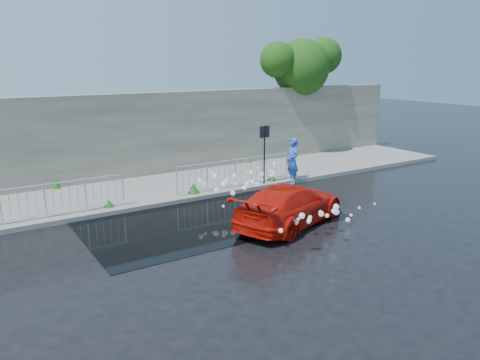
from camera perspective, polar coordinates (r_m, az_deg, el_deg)
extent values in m
plane|color=black|center=(14.19, -3.73, -6.06)|extent=(90.00, 90.00, 0.00)
cube|color=slate|center=(18.51, -11.22, -1.19)|extent=(30.00, 4.00, 0.15)
cube|color=slate|center=(16.73, -8.70, -2.73)|extent=(30.00, 0.25, 0.16)
cube|color=#59564B|center=(20.16, -13.78, 5.24)|extent=(30.00, 0.60, 3.50)
cube|color=black|center=(15.24, -3.90, -4.58)|extent=(8.00, 5.00, 0.01)
cylinder|color=black|center=(18.54, 2.98, 2.83)|extent=(0.06, 0.06, 2.50)
cube|color=black|center=(18.37, 3.02, 5.89)|extent=(0.45, 0.04, 0.45)
cylinder|color=#332114|center=(25.87, 7.01, 8.80)|extent=(0.36, 0.36, 5.00)
sphere|color=#1B4410|center=(24.82, 7.44, 13.41)|extent=(2.91, 2.91, 2.91)
sphere|color=#1B4410|center=(25.81, 10.13, 14.68)|extent=(1.91, 1.91, 1.91)
sphere|color=#1B4410|center=(23.89, 4.61, 14.41)|extent=(1.79, 1.79, 1.79)
cylinder|color=silver|center=(16.37, -14.08, -1.12)|extent=(0.05, 0.05, 1.10)
cylinder|color=silver|center=(15.67, -22.87, -0.54)|extent=(5.00, 0.04, 0.04)
cylinder|color=silver|center=(15.93, -22.54, -3.85)|extent=(5.00, 0.04, 0.04)
cylinder|color=silver|center=(17.07, -7.72, -0.19)|extent=(0.05, 0.05, 1.10)
cylinder|color=silver|center=(19.62, 5.63, 1.77)|extent=(0.05, 0.05, 1.10)
cylinder|color=silver|center=(18.10, -0.58, 2.47)|extent=(5.00, 0.04, 0.04)
cylinder|color=silver|center=(18.32, -0.58, -0.44)|extent=(5.00, 0.04, 0.04)
cone|color=#174813|center=(16.38, -15.71, -2.74)|extent=(0.36, 0.36, 0.26)
cone|color=#174813|center=(17.49, -5.68, -1.01)|extent=(0.44, 0.44, 0.37)
cone|color=#174813|center=(19.33, 3.88, 0.42)|extent=(0.38, 0.38, 0.31)
cone|color=#174813|center=(19.45, -21.58, -0.39)|extent=(0.42, 0.42, 0.38)
cone|color=#174813|center=(22.80, 1.11, 2.57)|extent=(0.34, 0.34, 0.30)
sphere|color=white|center=(16.71, 2.75, -0.04)|extent=(0.08, 0.08, 0.08)
sphere|color=white|center=(16.01, -1.71, -0.10)|extent=(0.14, 0.14, 0.14)
sphere|color=white|center=(16.43, 1.53, -0.27)|extent=(0.16, 0.16, 0.16)
sphere|color=white|center=(17.26, 4.06, 0.86)|extent=(0.12, 0.12, 0.12)
sphere|color=white|center=(15.73, 1.58, -2.09)|extent=(0.08, 0.08, 0.08)
sphere|color=white|center=(15.71, 0.53, -0.94)|extent=(0.17, 0.17, 0.17)
sphere|color=white|center=(15.03, 1.62, -3.87)|extent=(0.13, 0.13, 0.13)
sphere|color=white|center=(17.18, 1.36, 0.93)|extent=(0.14, 0.14, 0.14)
sphere|color=white|center=(15.45, 1.24, -2.80)|extent=(0.10, 0.10, 0.10)
sphere|color=white|center=(15.30, 3.58, -3.99)|extent=(0.10, 0.10, 0.10)
sphere|color=white|center=(16.42, -3.45, 0.89)|extent=(0.09, 0.09, 0.09)
sphere|color=white|center=(16.57, 2.26, 0.20)|extent=(0.09, 0.09, 0.09)
sphere|color=white|center=(16.36, -0.67, 0.55)|extent=(0.14, 0.14, 0.14)
sphere|color=white|center=(16.94, 2.66, 0.71)|extent=(0.16, 0.16, 0.16)
sphere|color=white|center=(16.20, 1.07, -0.18)|extent=(0.08, 0.08, 0.08)
sphere|color=white|center=(15.19, 2.22, -3.56)|extent=(0.13, 0.13, 0.13)
sphere|color=white|center=(17.32, 2.09, 1.49)|extent=(0.07, 0.07, 0.07)
sphere|color=white|center=(16.17, 2.10, -0.52)|extent=(0.15, 0.15, 0.15)
sphere|color=white|center=(16.22, -3.10, 0.51)|extent=(0.17, 0.17, 0.17)
sphere|color=white|center=(17.43, 3.73, 1.17)|extent=(0.12, 0.12, 0.12)
sphere|color=white|center=(15.16, 1.09, -3.32)|extent=(0.11, 0.11, 0.11)
sphere|color=white|center=(15.83, -2.03, -0.49)|extent=(0.15, 0.15, 0.15)
sphere|color=white|center=(16.19, 0.82, -0.52)|extent=(0.17, 0.17, 0.17)
sphere|color=white|center=(14.96, -2.05, -3.21)|extent=(0.09, 0.09, 0.09)
sphere|color=white|center=(17.11, 0.83, 1.05)|extent=(0.08, 0.08, 0.08)
sphere|color=white|center=(15.82, -4.38, -0.50)|extent=(0.11, 0.11, 0.11)
sphere|color=white|center=(15.54, -2.89, -1.24)|extent=(0.17, 0.17, 0.17)
sphere|color=white|center=(15.65, -2.03, -0.60)|extent=(0.13, 0.13, 0.13)
sphere|color=white|center=(15.57, 5.34, -3.11)|extent=(0.10, 0.10, 0.10)
sphere|color=white|center=(16.45, 8.86, -2.29)|extent=(0.11, 0.11, 0.11)
sphere|color=white|center=(16.16, -0.53, -0.46)|extent=(0.11, 0.11, 0.11)
sphere|color=white|center=(15.44, -0.89, -1.61)|extent=(0.17, 0.17, 0.17)
sphere|color=white|center=(16.54, 4.69, -0.62)|extent=(0.08, 0.08, 0.08)
sphere|color=white|center=(17.90, 4.22, 1.98)|extent=(0.14, 0.14, 0.14)
sphere|color=white|center=(15.80, -4.91, -0.13)|extent=(0.16, 0.16, 0.16)
sphere|color=white|center=(17.05, 3.86, 0.55)|extent=(0.14, 0.14, 0.14)
sphere|color=white|center=(14.17, 10.57, -4.29)|extent=(0.12, 0.12, 0.12)
sphere|color=white|center=(14.89, 13.38, -4.19)|extent=(0.10, 0.10, 0.10)
sphere|color=white|center=(13.39, 4.06, -6.30)|extent=(0.12, 0.12, 0.12)
sphere|color=white|center=(12.64, 9.77, -3.87)|extent=(0.10, 0.10, 0.10)
sphere|color=white|center=(13.57, 8.53, -4.54)|extent=(0.13, 0.13, 0.13)
sphere|color=white|center=(12.98, 11.73, -3.83)|extent=(0.13, 0.13, 0.13)
sphere|color=white|center=(14.72, 13.00, -4.76)|extent=(0.15, 0.15, 0.15)
sphere|color=white|center=(12.87, 11.63, -3.22)|extent=(0.17, 0.17, 0.17)
sphere|color=white|center=(13.84, 11.38, -3.73)|extent=(0.16, 0.16, 0.16)
sphere|color=white|center=(13.54, 9.88, -4.08)|extent=(0.16, 0.16, 0.16)
sphere|color=white|center=(13.86, 16.10, -2.80)|extent=(0.06, 0.06, 0.06)
sphere|color=white|center=(12.61, 5.00, -6.17)|extent=(0.13, 0.13, 0.13)
sphere|color=white|center=(13.33, 6.78, -5.14)|extent=(0.17, 0.17, 0.17)
sphere|color=white|center=(14.81, 14.34, -3.31)|extent=(0.09, 0.09, 0.09)
sphere|color=white|center=(13.92, 11.55, -3.88)|extent=(0.11, 0.11, 0.11)
sphere|color=white|center=(12.12, 7.56, -4.34)|extent=(0.16, 0.16, 0.16)
sphere|color=white|center=(13.89, 11.65, -3.87)|extent=(0.17, 0.17, 0.17)
sphere|color=white|center=(12.31, 8.36, -5.05)|extent=(0.11, 0.11, 0.11)
sphere|color=white|center=(12.07, 7.12, -4.76)|extent=(0.08, 0.08, 0.08)
sphere|color=white|center=(12.29, 8.44, -4.88)|extent=(0.12, 0.12, 0.12)
imported|color=red|center=(14.52, 6.09, -3.00)|extent=(4.71, 3.19, 1.27)
imported|color=blue|center=(19.33, 6.41, 2.32)|extent=(0.55, 0.75, 1.90)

